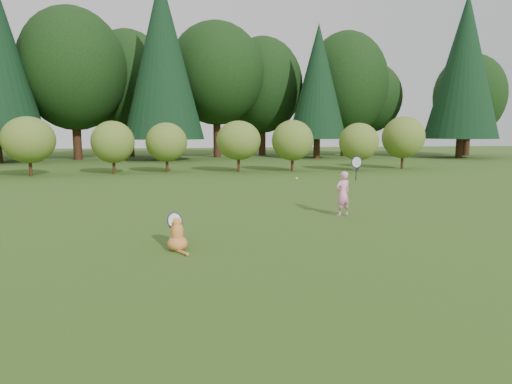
{
  "coord_description": "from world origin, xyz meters",
  "views": [
    {
      "loc": [
        -1.42,
        -7.85,
        1.91
      ],
      "look_at": [
        0.2,
        0.8,
        0.7
      ],
      "focal_mm": 30.0,
      "sensor_mm": 36.0,
      "label": 1
    }
  ],
  "objects": [
    {
      "name": "child",
      "position": [
        2.39,
        1.44,
        0.55
      ],
      "size": [
        0.62,
        0.43,
        1.55
      ],
      "rotation": [
        0.0,
        0.0,
        3.39
      ],
      "color": "#FF98C9",
      "rests_on": "ground"
    },
    {
      "name": "ground",
      "position": [
        0.0,
        0.0,
        0.0
      ],
      "size": [
        100.0,
        100.0,
        0.0
      ],
      "primitive_type": "plane",
      "color": "#2B4A14",
      "rests_on": "ground"
    },
    {
      "name": "shrub_row",
      "position": [
        0.0,
        13.0,
        1.4
      ],
      "size": [
        28.0,
        3.0,
        2.8
      ],
      "primitive_type": null,
      "color": "#577123",
      "rests_on": "ground"
    },
    {
      "name": "tennis_ball",
      "position": [
        1.02,
        0.63,
        0.98
      ],
      "size": [
        0.06,
        0.06,
        0.06
      ],
      "color": "#AFC316",
      "rests_on": "ground"
    },
    {
      "name": "cat",
      "position": [
        -1.43,
        -0.86,
        0.28
      ],
      "size": [
        0.4,
        0.8,
        0.74
      ],
      "rotation": [
        0.0,
        0.0,
        0.06
      ],
      "color": "orange",
      "rests_on": "ground"
    },
    {
      "name": "woodland_backdrop",
      "position": [
        0.0,
        23.0,
        7.5
      ],
      "size": [
        48.0,
        10.0,
        15.0
      ],
      "primitive_type": null,
      "color": "black",
      "rests_on": "ground"
    }
  ]
}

